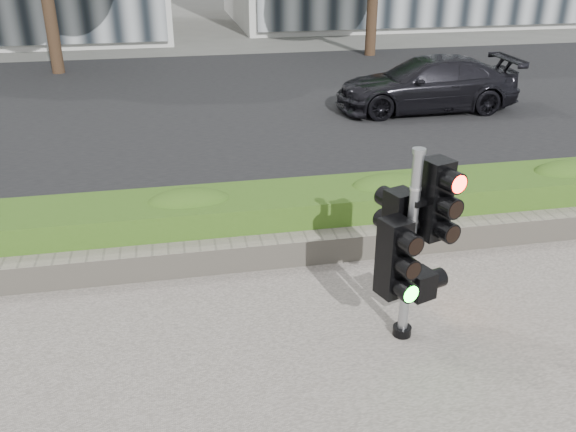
# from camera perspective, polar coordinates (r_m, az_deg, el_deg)

# --- Properties ---
(ground) EXTENTS (120.00, 120.00, 0.00)m
(ground) POSITION_cam_1_polar(r_m,az_deg,el_deg) (6.20, 3.83, -12.94)
(ground) COLOR #51514C
(ground) RESTS_ON ground
(road) EXTENTS (60.00, 13.00, 0.02)m
(road) POSITION_cam_1_polar(r_m,az_deg,el_deg) (15.25, -5.89, 10.44)
(road) COLOR black
(road) RESTS_ON ground
(curb) EXTENTS (60.00, 0.25, 0.12)m
(curb) POSITION_cam_1_polar(r_m,az_deg,el_deg) (8.81, -1.35, -0.19)
(curb) COLOR gray
(curb) RESTS_ON ground
(stone_wall) EXTENTS (12.00, 0.32, 0.34)m
(stone_wall) POSITION_cam_1_polar(r_m,az_deg,el_deg) (7.65, 0.26, -3.15)
(stone_wall) COLOR gray
(stone_wall) RESTS_ON sidewalk
(hedge) EXTENTS (12.00, 1.00, 0.68)m
(hedge) POSITION_cam_1_polar(r_m,az_deg,el_deg) (8.14, -0.64, 0.02)
(hedge) COLOR #61932D
(hedge) RESTS_ON sidewalk
(traffic_signal) EXTENTS (0.74, 0.63, 2.02)m
(traffic_signal) POSITION_cam_1_polar(r_m,az_deg,el_deg) (5.99, 11.43, -1.90)
(traffic_signal) COLOR black
(traffic_signal) RESTS_ON sidewalk
(car_dark) EXTENTS (4.23, 1.81, 1.22)m
(car_dark) POSITION_cam_1_polar(r_m,az_deg,el_deg) (14.78, 12.82, 11.96)
(car_dark) COLOR black
(car_dark) RESTS_ON road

